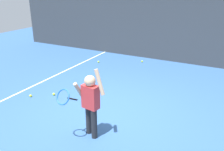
# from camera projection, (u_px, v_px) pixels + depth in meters

# --- Properties ---
(ground_plane) EXTENTS (20.00, 20.00, 0.00)m
(ground_plane) POSITION_uv_depth(u_px,v_px,m) (104.00, 113.00, 5.24)
(ground_plane) COLOR #335B93
(court_line_sideline) EXTENTS (0.05, 9.00, 0.00)m
(court_line_sideline) POSITION_uv_depth(u_px,v_px,m) (48.00, 79.00, 7.17)
(court_line_sideline) COLOR white
(court_line_sideline) RESTS_ON ground
(back_fence_windscreen) EXTENTS (13.20, 0.08, 3.11)m
(back_fence_windscreen) POSITION_uv_depth(u_px,v_px,m) (167.00, 18.00, 8.42)
(back_fence_windscreen) COLOR #383D42
(back_fence_windscreen) RESTS_ON ground
(fence_post_0) EXTENTS (0.09, 0.09, 3.26)m
(fence_post_0) POSITION_uv_depth(u_px,v_px,m) (34.00, 8.00, 11.27)
(fence_post_0) COLOR slate
(fence_post_0) RESTS_ON ground
(fence_post_1) EXTENTS (0.09, 0.09, 3.26)m
(fence_post_1) POSITION_uv_depth(u_px,v_px,m) (91.00, 11.00, 9.86)
(fence_post_1) COLOR slate
(fence_post_1) RESTS_ON ground
(fence_post_2) EXTENTS (0.09, 0.09, 3.26)m
(fence_post_2) POSITION_uv_depth(u_px,v_px,m) (167.00, 16.00, 8.44)
(fence_post_2) COLOR slate
(fence_post_2) RESTS_ON ground
(tennis_player) EXTENTS (0.77, 0.57, 1.35)m
(tennis_player) POSITION_uv_depth(u_px,v_px,m) (90.00, 101.00, 4.23)
(tennis_player) COLOR #232326
(tennis_player) RESTS_ON ground
(tennis_ball_1) EXTENTS (0.07, 0.07, 0.07)m
(tennis_ball_1) POSITION_uv_depth(u_px,v_px,m) (86.00, 84.00, 6.73)
(tennis_ball_1) COLOR #CCE033
(tennis_ball_1) RESTS_ON ground
(tennis_ball_2) EXTENTS (0.07, 0.07, 0.07)m
(tennis_ball_2) POSITION_uv_depth(u_px,v_px,m) (142.00, 61.00, 8.70)
(tennis_ball_2) COLOR #CCE033
(tennis_ball_2) RESTS_ON ground
(tennis_ball_4) EXTENTS (0.07, 0.07, 0.07)m
(tennis_ball_4) POSITION_uv_depth(u_px,v_px,m) (54.00, 94.00, 6.09)
(tennis_ball_4) COLOR #CCE033
(tennis_ball_4) RESTS_ON ground
(tennis_ball_7) EXTENTS (0.07, 0.07, 0.07)m
(tennis_ball_7) POSITION_uv_depth(u_px,v_px,m) (98.00, 62.00, 8.65)
(tennis_ball_7) COLOR #CCE033
(tennis_ball_7) RESTS_ON ground
(tennis_ball_8) EXTENTS (0.07, 0.07, 0.07)m
(tennis_ball_8) POSITION_uv_depth(u_px,v_px,m) (31.00, 96.00, 6.01)
(tennis_ball_8) COLOR #CCE033
(tennis_ball_8) RESTS_ON ground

